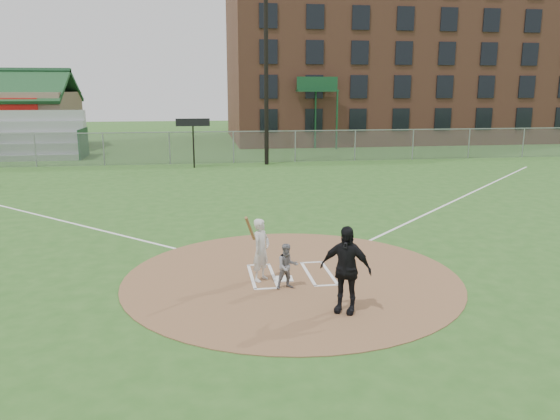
{
  "coord_description": "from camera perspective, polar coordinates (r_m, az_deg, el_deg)",
  "views": [
    {
      "loc": [
        -2.22,
        -12.83,
        4.64
      ],
      "look_at": [
        0.0,
        2.0,
        1.3
      ],
      "focal_mm": 35.0,
      "sensor_mm": 36.0,
      "label": 1
    }
  ],
  "objects": [
    {
      "name": "batters_boxes",
      "position": [
        13.96,
        1.13,
        -6.76
      ],
      "size": [
        2.08,
        1.88,
        0.01
      ],
      "color": "white",
      "rests_on": "dirt_circle"
    },
    {
      "name": "bleachers",
      "position": [
        40.61,
        -24.09,
        7.16
      ],
      "size": [
        6.08,
        3.2,
        3.2
      ],
      "color": "#B7BABF",
      "rests_on": "ground"
    },
    {
      "name": "ground",
      "position": [
        13.83,
        1.24,
        -7.06
      ],
      "size": [
        140.0,
        140.0,
        0.0
      ],
      "primitive_type": "plane",
      "color": "#2C5A1F",
      "rests_on": "ground"
    },
    {
      "name": "batter_at_plate",
      "position": [
        13.34,
        -2.0,
        -4.16
      ],
      "size": [
        0.78,
        1.02,
        1.78
      ],
      "color": "silver",
      "rests_on": "dirt_circle"
    },
    {
      "name": "scoreboard_sign",
      "position": [
        33.11,
        -9.09,
        8.49
      ],
      "size": [
        2.0,
        0.1,
        2.93
      ],
      "color": "black",
      "rests_on": "ground"
    },
    {
      "name": "umpire",
      "position": [
        11.53,
        6.86,
        -6.17
      ],
      "size": [
        1.18,
        0.95,
        1.87
      ],
      "primitive_type": "imported",
      "rotation": [
        0.0,
        0.0,
        -0.53
      ],
      "color": "black",
      "rests_on": "dirt_circle"
    },
    {
      "name": "foul_line_third",
      "position": [
        23.33,
        -25.22,
        -0.12
      ],
      "size": [
        17.04,
        17.04,
        0.01
      ],
      "primitive_type": "cube",
      "rotation": [
        0.0,
        0.0,
        0.79
      ],
      "color": "white",
      "rests_on": "ground"
    },
    {
      "name": "catcher",
      "position": [
        12.87,
        0.77,
        -5.9
      ],
      "size": [
        0.58,
        0.48,
        1.09
      ],
      "primitive_type": "imported",
      "rotation": [
        0.0,
        0.0,
        0.14
      ],
      "color": "gray",
      "rests_on": "dirt_circle"
    },
    {
      "name": "brick_warehouse",
      "position": [
        54.04,
        11.61,
        15.34
      ],
      "size": [
        30.0,
        17.17,
        15.0
      ],
      "color": "brown",
      "rests_on": "ground"
    },
    {
      "name": "light_pole",
      "position": [
        34.15,
        -1.47,
        15.85
      ],
      "size": [
        1.2,
        0.3,
        12.22
      ],
      "color": "black",
      "rests_on": "ground"
    },
    {
      "name": "outfield_fence",
      "position": [
        35.09,
        -4.88,
        6.58
      ],
      "size": [
        56.08,
        0.08,
        2.03
      ],
      "color": "slate",
      "rests_on": "ground"
    },
    {
      "name": "foul_line_first",
      "position": [
        24.98,
        18.35,
        1.21
      ],
      "size": [
        17.04,
        17.04,
        0.01
      ],
      "primitive_type": "cube",
      "rotation": [
        0.0,
        0.0,
        -0.79
      ],
      "color": "white",
      "rests_on": "ground"
    },
    {
      "name": "dirt_circle",
      "position": [
        13.82,
        1.24,
        -7.02
      ],
      "size": [
        8.4,
        8.4,
        0.02
      ],
      "primitive_type": "cylinder",
      "color": "#8B6241",
      "rests_on": "ground"
    },
    {
      "name": "home_plate",
      "position": [
        13.63,
        0.46,
        -7.2
      ],
      "size": [
        0.43,
        0.43,
        0.03
      ],
      "primitive_type": "cube",
      "rotation": [
        0.0,
        0.0,
        -0.04
      ],
      "color": "white",
      "rests_on": "dirt_circle"
    }
  ]
}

